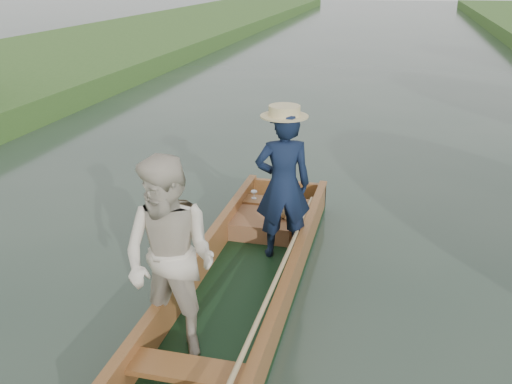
# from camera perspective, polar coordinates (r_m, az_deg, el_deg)

# --- Properties ---
(ground) EXTENTS (120.00, 120.00, 0.00)m
(ground) POSITION_cam_1_polar(r_m,az_deg,el_deg) (6.10, -1.37, -10.37)
(ground) COLOR #283D30
(ground) RESTS_ON ground
(trees_far) EXTENTS (21.91, 11.02, 4.26)m
(trees_far) POSITION_cam_1_polar(r_m,az_deg,el_deg) (11.51, 23.99, 16.18)
(trees_far) COLOR #47331E
(trees_far) RESTS_ON ground
(punt) EXTENTS (1.42, 5.02, 1.86)m
(punt) POSITION_cam_1_polar(r_m,az_deg,el_deg) (5.65, -2.76, -5.53)
(punt) COLOR black
(punt) RESTS_ON ground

